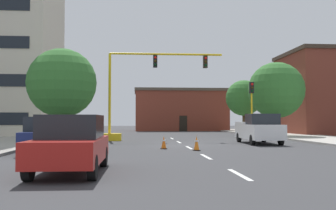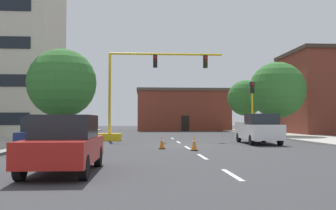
{
  "view_description": "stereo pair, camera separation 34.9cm",
  "coord_description": "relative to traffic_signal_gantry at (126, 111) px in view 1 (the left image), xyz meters",
  "views": [
    {
      "loc": [
        -2.96,
        -25.1,
        1.59
      ],
      "look_at": [
        -0.59,
        4.9,
        2.76
      ],
      "focal_mm": 41.29,
      "sensor_mm": 36.0,
      "label": 1
    },
    {
      "loc": [
        -2.61,
        -25.12,
        1.59
      ],
      "look_at": [
        -0.59,
        4.9,
        2.76
      ],
      "focal_mm": 41.29,
      "sensor_mm": 36.0,
      "label": 2
    }
  ],
  "objects": [
    {
      "name": "ground_plane",
      "position": [
        3.84,
        -4.89,
        -2.28
      ],
      "size": [
        160.0,
        160.0,
        0.0
      ],
      "primitive_type": "plane",
      "color": "#38383A"
    },
    {
      "name": "sidewalk_left",
      "position": [
        -8.0,
        3.11,
        -2.21
      ],
      "size": [
        6.0,
        56.0,
        0.14
      ],
      "primitive_type": "cube",
      "color": "#9E998E",
      "rests_on": "ground_plane"
    },
    {
      "name": "sidewalk_right",
      "position": [
        15.67,
        3.11,
        -2.21
      ],
      "size": [
        6.0,
        56.0,
        0.14
      ],
      "primitive_type": "cube",
      "color": "#B2ADA3",
      "rests_on": "ground_plane"
    },
    {
      "name": "lane_stripe_seg_0",
      "position": [
        3.84,
        -18.89,
        -2.28
      ],
      "size": [
        0.16,
        2.4,
        0.01
      ],
      "primitive_type": "cube",
      "color": "silver",
      "rests_on": "ground_plane"
    },
    {
      "name": "lane_stripe_seg_1",
      "position": [
        3.84,
        -13.39,
        -2.28
      ],
      "size": [
        0.16,
        2.4,
        0.01
      ],
      "primitive_type": "cube",
      "color": "silver",
      "rests_on": "ground_plane"
    },
    {
      "name": "lane_stripe_seg_2",
      "position": [
        3.84,
        -7.89,
        -2.28
      ],
      "size": [
        0.16,
        2.4,
        0.01
      ],
      "primitive_type": "cube",
      "color": "silver",
      "rests_on": "ground_plane"
    },
    {
      "name": "lane_stripe_seg_3",
      "position": [
        3.84,
        -2.39,
        -2.28
      ],
      "size": [
        0.16,
        2.4,
        0.01
      ],
      "primitive_type": "cube",
      "color": "silver",
      "rests_on": "ground_plane"
    },
    {
      "name": "lane_stripe_seg_4",
      "position": [
        3.84,
        3.11,
        -2.28
      ],
      "size": [
        0.16,
        2.4,
        0.01
      ],
      "primitive_type": "cube",
      "color": "silver",
      "rests_on": "ground_plane"
    },
    {
      "name": "building_brick_center",
      "position": [
        7.31,
        28.47,
        0.81
      ],
      "size": [
        13.72,
        8.99,
        6.16
      ],
      "color": "brown",
      "rests_on": "ground_plane"
    },
    {
      "name": "traffic_signal_gantry",
      "position": [
        0.0,
        0.0,
        0.0
      ],
      "size": [
        9.7,
        1.2,
        6.83
      ],
      "color": "yellow",
      "rests_on": "ground_plane"
    },
    {
      "name": "traffic_light_pole_right",
      "position": [
        10.5,
        1.9,
        1.25
      ],
      "size": [
        0.32,
        0.47,
        4.8
      ],
      "color": "yellow",
      "rests_on": "ground_plane"
    },
    {
      "name": "tree_right_far",
      "position": [
        14.01,
        16.89,
        2.03
      ],
      "size": [
        4.43,
        4.43,
        6.53
      ],
      "color": "#4C3823",
      "rests_on": "ground_plane"
    },
    {
      "name": "tree_left_near",
      "position": [
        -4.57,
        -1.74,
        1.97
      ],
      "size": [
        4.97,
        4.97,
        6.75
      ],
      "color": "brown",
      "rests_on": "ground_plane"
    },
    {
      "name": "tree_right_mid",
      "position": [
        13.84,
        5.16,
        2.1
      ],
      "size": [
        5.24,
        5.24,
        7.01
      ],
      "color": "brown",
      "rests_on": "ground_plane"
    },
    {
      "name": "pickup_truck_white",
      "position": [
        8.99,
        -4.62,
        -1.31
      ],
      "size": [
        2.18,
        5.46,
        1.99
      ],
      "color": "white",
      "rests_on": "ground_plane"
    },
    {
      "name": "sedan_navy_near_left",
      "position": [
        -3.64,
        -10.69,
        -1.39
      ],
      "size": [
        2.35,
        4.68,
        1.74
      ],
      "color": "navy",
      "rests_on": "ground_plane"
    },
    {
      "name": "sedan_red_mid_left",
      "position": [
        -1.11,
        -18.14,
        -1.39
      ],
      "size": [
        1.9,
        4.51,
        1.74
      ],
      "color": "#B21E19",
      "rests_on": "ground_plane"
    },
    {
      "name": "traffic_cone_roadside_a",
      "position": [
        3.94,
        -10.09,
        -1.9
      ],
      "size": [
        0.36,
        0.36,
        0.79
      ],
      "color": "black",
      "rests_on": "ground_plane"
    },
    {
      "name": "traffic_cone_roadside_b",
      "position": [
        2.32,
        -8.79,
        -1.92
      ],
      "size": [
        0.36,
        0.36,
        0.73
      ],
      "color": "black",
      "rests_on": "ground_plane"
    }
  ]
}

